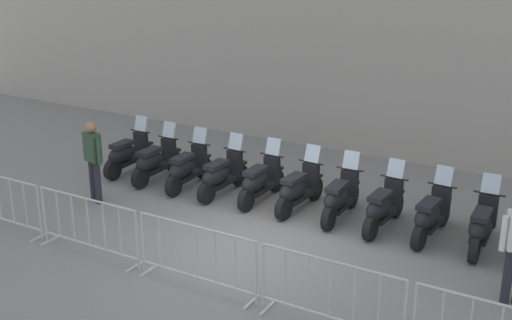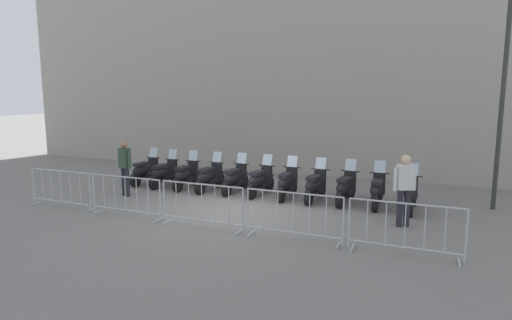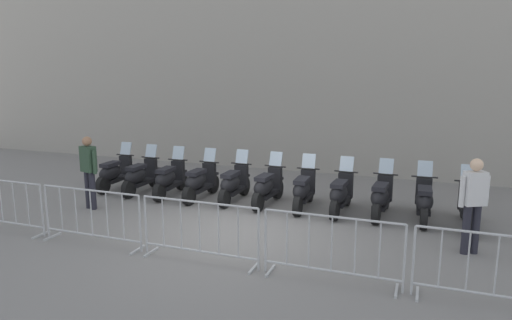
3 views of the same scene
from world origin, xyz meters
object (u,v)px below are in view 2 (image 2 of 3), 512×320
motorcycle_0 (145,171)px  barrier_segment_2 (202,206)px  motorcycle_7 (315,186)px  barrier_segment_3 (293,217)px  officer_near_row_end (125,165)px  motorcycle_8 (345,188)px  street_lamp (504,80)px  motorcycle_2 (186,176)px  motorcycle_9 (377,191)px  motorcycle_5 (260,181)px  officer_mid_plaza (405,186)px  motorcycle_6 (287,184)px  motorcycle_3 (209,177)px  motorcycle_4 (234,179)px  barrier_segment_4 (405,230)px  motorcycle_10 (411,195)px  barrier_segment_1 (126,197)px  motorcycle_1 (164,174)px

motorcycle_0 → barrier_segment_2: 5.69m
motorcycle_7 → barrier_segment_3: motorcycle_7 is taller
motorcycle_7 → officer_near_row_end: bearing=-166.0°
motorcycle_8 → street_lamp: size_ratio=0.30×
motorcycle_2 → motorcycle_9: same height
motorcycle_5 → barrier_segment_2: (-0.15, -3.53, 0.07)m
officer_mid_plaza → officer_near_row_end: bearing=178.4°
motorcycle_0 → motorcycle_5: 4.44m
motorcycle_9 → street_lamp: (3.02, 0.87, 3.06)m
barrier_segment_2 → barrier_segment_3: same height
motorcycle_2 → officer_near_row_end: size_ratio=0.99×
motorcycle_8 → motorcycle_6: bearing=178.4°
motorcycle_3 → motorcycle_4: size_ratio=1.00×
motorcycle_0 → motorcycle_3: same height
street_lamp → barrier_segment_4: bearing=-116.4°
motorcycle_2 → motorcycle_6: size_ratio=1.00×
motorcycle_0 → motorcycle_3: size_ratio=1.00×
motorcycle_5 → motorcycle_8: 2.67m
officer_near_row_end → barrier_segment_4: bearing=-15.0°
motorcycle_10 → barrier_segment_2: (-4.60, -3.25, 0.07)m
motorcycle_3 → street_lamp: street_lamp is taller
barrier_segment_1 → street_lamp: 10.35m
motorcycle_7 → officer_mid_plaza: officer_mid_plaza is taller
motorcycle_4 → motorcycle_7: (2.66, -0.15, 0.00)m
motorcycle_4 → officer_mid_plaza: size_ratio=1.00×
motorcycle_5 → barrier_segment_1: motorcycle_5 is taller
motorcycle_1 → barrier_segment_4: motorcycle_1 is taller
barrier_segment_2 → barrier_segment_3: size_ratio=1.00×
motorcycle_1 → motorcycle_6: (4.44, -0.12, 0.00)m
motorcycle_3 → officer_near_row_end: officer_near_row_end is taller
motorcycle_1 → street_lamp: street_lamp is taller
barrier_segment_3 → barrier_segment_4: (2.25, -0.10, 0.00)m
street_lamp → officer_mid_plaza: 4.23m
motorcycle_0 → motorcycle_1: same height
motorcycle_8 → officer_near_row_end: size_ratio=1.00×
motorcycle_1 → barrier_segment_2: 4.96m
motorcycle_2 → motorcycle_6: (3.55, -0.06, 0.00)m
motorcycle_4 → motorcycle_10: size_ratio=1.00×
motorcycle_0 → motorcycle_1: size_ratio=1.00×
motorcycle_2 → officer_near_row_end: bearing=-128.9°
motorcycle_5 → motorcycle_10: (4.44, -0.28, 0.00)m
motorcycle_8 → motorcycle_10: size_ratio=1.00×
motorcycle_9 → motorcycle_4: bearing=177.9°
motorcycle_4 → barrier_segment_3: bearing=-51.0°
motorcycle_0 → officer_mid_plaza: (8.72, -1.96, 0.53)m
motorcycle_6 → barrier_segment_1: motorcycle_6 is taller
motorcycle_4 → barrier_segment_4: 6.46m
barrier_segment_3 → motorcycle_8: bearing=81.0°
motorcycle_8 → street_lamp: (3.92, 0.84, 3.06)m
barrier_segment_3 → street_lamp: size_ratio=0.37×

